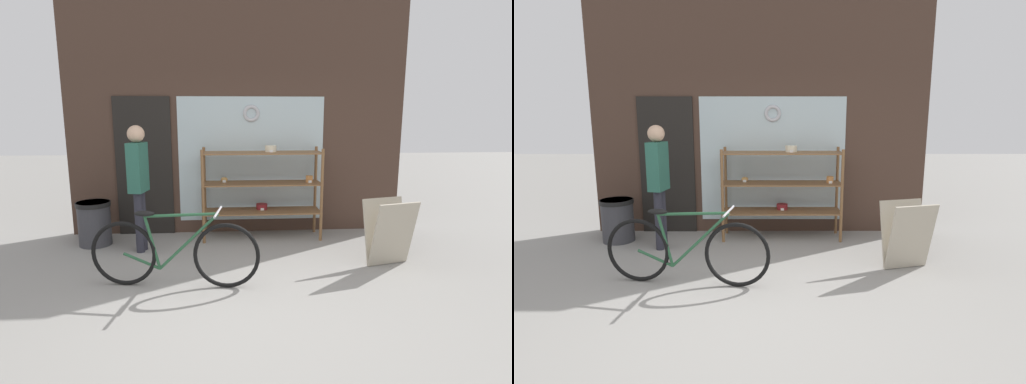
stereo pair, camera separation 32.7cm
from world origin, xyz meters
TOP-DOWN VIEW (x-y plane):
  - ground_plane at (0.00, 0.00)m, footprint 30.00×30.00m
  - storefront_facade at (-0.04, 2.56)m, footprint 5.13×0.13m
  - display_case at (0.35, 2.19)m, footprint 1.76×0.48m
  - bicycle at (-0.75, 0.51)m, footprint 1.83×0.46m
  - sandwich_board at (1.80, 0.97)m, footprint 0.64×0.51m
  - pedestrian at (-1.35, 1.70)m, footprint 0.23×0.35m
  - trash_bin at (-2.07, 2.01)m, footprint 0.48×0.48m

SIDE VIEW (x-z plane):
  - ground_plane at x=0.00m, z-range 0.00..0.00m
  - trash_bin at x=-2.07m, z-range 0.03..0.65m
  - bicycle at x=-0.75m, z-range -0.04..0.81m
  - sandwich_board at x=1.80m, z-range 0.01..0.82m
  - display_case at x=0.35m, z-range 0.13..1.52m
  - pedestrian at x=-1.35m, z-range 0.16..1.86m
  - storefront_facade at x=-0.04m, z-range -0.06..3.83m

